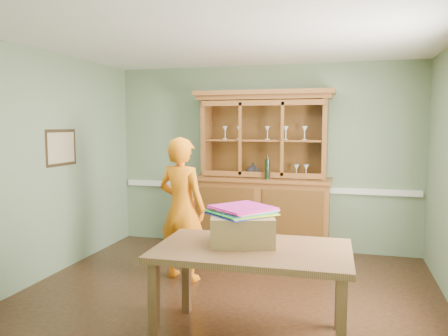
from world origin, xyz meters
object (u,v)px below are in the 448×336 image
(dining_table, at_px, (252,259))
(china_hutch, at_px, (262,196))
(cardboard_box, at_px, (242,229))
(person, at_px, (182,209))

(dining_table, bearing_deg, china_hutch, 97.19)
(cardboard_box, bearing_deg, dining_table, -40.54)
(china_hutch, height_order, cardboard_box, china_hutch)
(china_hutch, relative_size, dining_table, 1.40)
(dining_table, xyz_separation_m, cardboard_box, (-0.11, 0.09, 0.22))
(china_hutch, distance_m, person, 1.53)
(dining_table, height_order, cardboard_box, cardboard_box)
(china_hutch, relative_size, cardboard_box, 4.31)
(person, bearing_deg, dining_table, 144.50)
(china_hutch, xyz_separation_m, person, (-0.71, -1.36, 0.04))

